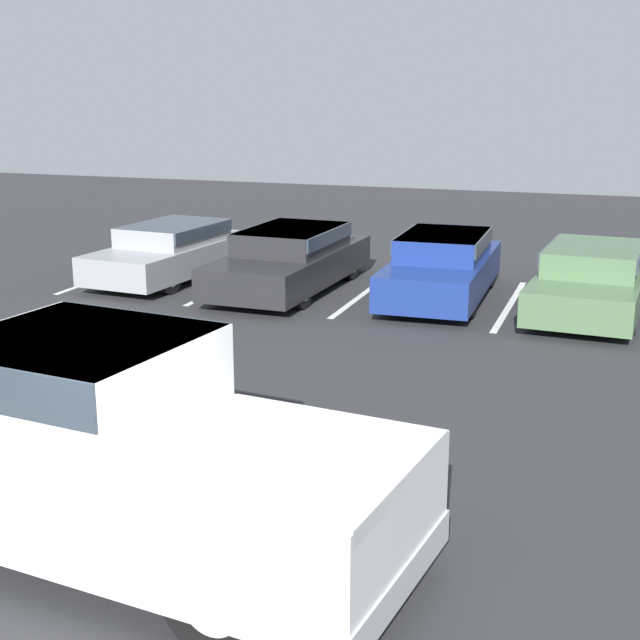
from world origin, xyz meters
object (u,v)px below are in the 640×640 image
pickup_truck (110,450)px  parked_sedan_c (442,264)px  parked_sedan_b (291,257)px  parked_sedan_a (172,249)px  parked_sedan_d (593,277)px

pickup_truck → parked_sedan_c: bearing=92.7°
parked_sedan_b → pickup_truck: bearing=14.5°
parked_sedan_a → parked_sedan_c: size_ratio=1.00×
pickup_truck → parked_sedan_c: 10.53m
parked_sedan_d → parked_sedan_c: bearing=-88.9°
pickup_truck → parked_sedan_a: 11.62m
parked_sedan_a → parked_sedan_b: size_ratio=0.93×
pickup_truck → parked_sedan_d: size_ratio=1.22×
parked_sedan_a → parked_sedan_d: (8.59, -0.09, 0.02)m
pickup_truck → parked_sedan_d: pickup_truck is taller
parked_sedan_b → parked_sedan_c: 3.05m
parked_sedan_a → parked_sedan_c: parked_sedan_c is taller
pickup_truck → parked_sedan_d: (3.52, 10.37, -0.31)m
parked_sedan_c → parked_sedan_d: 2.79m
parked_sedan_b → parked_sedan_d: 5.83m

